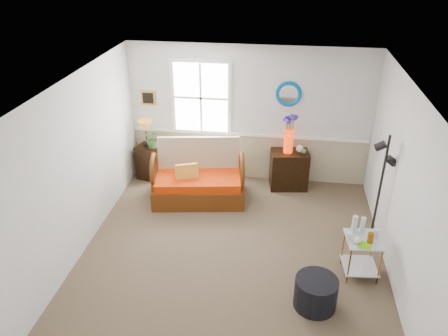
# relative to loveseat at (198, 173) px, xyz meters

# --- Properties ---
(floor) EXTENTS (4.50, 5.00, 0.01)m
(floor) POSITION_rel_loveseat_xyz_m (0.80, -1.53, -0.53)
(floor) COLOR brown
(floor) RESTS_ON ground
(ceiling) EXTENTS (4.50, 5.00, 0.01)m
(ceiling) POSITION_rel_loveseat_xyz_m (0.80, -1.53, 2.07)
(ceiling) COLOR white
(ceiling) RESTS_ON walls
(walls) EXTENTS (4.51, 5.01, 2.60)m
(walls) POSITION_rel_loveseat_xyz_m (0.80, -1.53, 0.77)
(walls) COLOR silver
(walls) RESTS_ON floor
(wainscot) EXTENTS (4.46, 0.02, 0.90)m
(wainscot) POSITION_rel_loveseat_xyz_m (0.80, 0.95, -0.08)
(wainscot) COLOR tan
(wainscot) RESTS_ON walls
(chair_rail) EXTENTS (4.46, 0.04, 0.06)m
(chair_rail) POSITION_rel_loveseat_xyz_m (0.80, 0.94, 0.39)
(chair_rail) COLOR white
(chair_rail) RESTS_ON walls
(window) EXTENTS (1.14, 0.06, 1.44)m
(window) POSITION_rel_loveseat_xyz_m (-0.10, 0.94, 1.07)
(window) COLOR white
(window) RESTS_ON walls
(picture) EXTENTS (0.28, 0.03, 0.28)m
(picture) POSITION_rel_loveseat_xyz_m (-1.12, 0.95, 1.02)
(picture) COLOR #B2822C
(picture) RESTS_ON walls
(mirror) EXTENTS (0.47, 0.07, 0.47)m
(mirror) POSITION_rel_loveseat_xyz_m (1.50, 0.95, 1.22)
(mirror) COLOR #0178BA
(mirror) RESTS_ON walls
(loveseat) EXTENTS (1.73, 1.15, 1.05)m
(loveseat) POSITION_rel_loveseat_xyz_m (0.00, 0.00, 0.00)
(loveseat) COLOR #5C2F0B
(loveseat) RESTS_ON floor
(throw_pillow) EXTENTS (0.40, 0.24, 0.39)m
(throw_pillow) POSITION_rel_loveseat_xyz_m (-0.17, -0.11, 0.01)
(throw_pillow) COLOR #D46009
(throw_pillow) RESTS_ON loveseat
(lamp_stand) EXTENTS (0.47, 0.47, 0.67)m
(lamp_stand) POSITION_rel_loveseat_xyz_m (-1.13, 0.67, -0.19)
(lamp_stand) COLOR black
(lamp_stand) RESTS_ON floor
(table_lamp) EXTENTS (0.38, 0.38, 0.51)m
(table_lamp) POSITION_rel_loveseat_xyz_m (-1.13, 0.69, 0.40)
(table_lamp) COLOR #C47824
(table_lamp) RESTS_ON lamp_stand
(potted_plant) EXTENTS (0.42, 0.45, 0.29)m
(potted_plant) POSITION_rel_loveseat_xyz_m (-0.98, 0.62, 0.29)
(potted_plant) COLOR #3F6634
(potted_plant) RESTS_ON lamp_stand
(cabinet) EXTENTS (0.74, 0.53, 0.74)m
(cabinet) POSITION_rel_loveseat_xyz_m (1.60, 0.66, -0.16)
(cabinet) COLOR black
(cabinet) RESTS_ON floor
(flower_vase) EXTENTS (0.29, 0.29, 0.73)m
(flower_vase) POSITION_rel_loveseat_xyz_m (1.56, 0.65, 0.57)
(flower_vase) COLOR #F53407
(flower_vase) RESTS_ON cabinet
(side_table) EXTENTS (0.53, 0.53, 0.61)m
(side_table) POSITION_rel_loveseat_xyz_m (2.63, -1.66, -0.22)
(side_table) COLOR #9F6923
(side_table) RESTS_ON floor
(tabletop_items) EXTENTS (0.52, 0.52, 0.26)m
(tabletop_items) POSITION_rel_loveseat_xyz_m (2.60, -1.66, 0.22)
(tabletop_items) COLOR silver
(tabletop_items) RESTS_ON side_table
(floor_lamp) EXTENTS (0.31, 0.31, 1.84)m
(floor_lamp) POSITION_rel_loveseat_xyz_m (2.90, -0.90, 0.39)
(floor_lamp) COLOR black
(floor_lamp) RESTS_ON floor
(ottoman) EXTENTS (0.65, 0.65, 0.42)m
(ottoman) POSITION_rel_loveseat_xyz_m (1.99, -2.36, -0.31)
(ottoman) COLOR black
(ottoman) RESTS_ON floor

